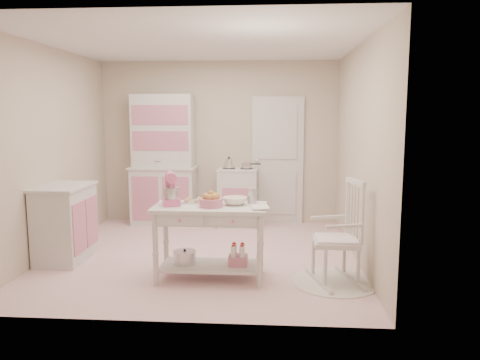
% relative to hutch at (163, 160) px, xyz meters
% --- Properties ---
extents(room_shell, '(3.84, 3.84, 2.62)m').
position_rel_hutch_xyz_m(room_shell, '(0.87, -1.66, 0.61)').
color(room_shell, pink).
rests_on(room_shell, ground).
extents(door, '(0.82, 0.05, 2.04)m').
position_rel_hutch_xyz_m(door, '(1.82, 0.21, -0.02)').
color(door, silver).
rests_on(door, ground).
extents(hutch, '(1.06, 0.50, 2.08)m').
position_rel_hutch_xyz_m(hutch, '(0.00, 0.00, 0.00)').
color(hutch, silver).
rests_on(hutch, ground).
extents(stove, '(0.62, 0.57, 0.92)m').
position_rel_hutch_xyz_m(stove, '(1.20, -0.05, -0.58)').
color(stove, silver).
rests_on(stove, ground).
extents(base_cabinet, '(0.54, 0.84, 0.92)m').
position_rel_hutch_xyz_m(base_cabinet, '(-0.76, -1.95, -0.58)').
color(base_cabinet, silver).
rests_on(base_cabinet, ground).
extents(lace_rug, '(0.92, 0.92, 0.01)m').
position_rel_hutch_xyz_m(lace_rug, '(2.41, -2.50, -1.03)').
color(lace_rug, white).
rests_on(lace_rug, ground).
extents(rocking_chair, '(0.66, 0.82, 1.10)m').
position_rel_hutch_xyz_m(rocking_chair, '(2.41, -2.50, -0.49)').
color(rocking_chair, silver).
rests_on(rocking_chair, ground).
extents(work_table, '(1.20, 0.60, 0.80)m').
position_rel_hutch_xyz_m(work_table, '(1.08, -2.46, -0.64)').
color(work_table, silver).
rests_on(work_table, ground).
extents(stand_mixer, '(0.27, 0.33, 0.34)m').
position_rel_hutch_xyz_m(stand_mixer, '(0.66, -2.44, -0.07)').
color(stand_mixer, pink).
rests_on(stand_mixer, work_table).
extents(cookie_tray, '(0.34, 0.24, 0.02)m').
position_rel_hutch_xyz_m(cookie_tray, '(0.93, -2.28, -0.23)').
color(cookie_tray, silver).
rests_on(cookie_tray, work_table).
extents(bread_basket, '(0.25, 0.25, 0.09)m').
position_rel_hutch_xyz_m(bread_basket, '(1.10, -2.51, -0.19)').
color(bread_basket, '#C87290').
rests_on(bread_basket, work_table).
extents(mixing_bowl, '(0.26, 0.26, 0.08)m').
position_rel_hutch_xyz_m(mixing_bowl, '(1.34, -2.38, -0.20)').
color(mixing_bowl, white).
rests_on(mixing_bowl, work_table).
extents(metal_pitcher, '(0.10, 0.10, 0.17)m').
position_rel_hutch_xyz_m(metal_pitcher, '(1.52, -2.30, -0.16)').
color(metal_pitcher, silver).
rests_on(metal_pitcher, work_table).
extents(recipe_book, '(0.20, 0.26, 0.02)m').
position_rel_hutch_xyz_m(recipe_book, '(1.53, -2.58, -0.23)').
color(recipe_book, white).
rests_on(recipe_book, work_table).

